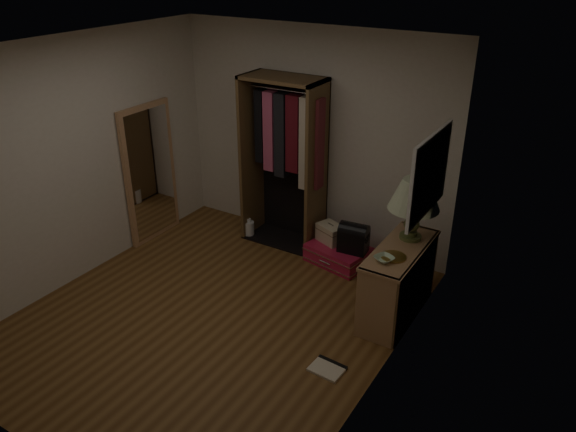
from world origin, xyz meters
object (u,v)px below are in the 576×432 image
at_px(floor_mirror, 150,173).
at_px(train_case, 331,233).
at_px(open_wardrobe, 288,149).
at_px(white_jug, 249,228).
at_px(table_lamp, 415,196).
at_px(console_bookshelf, 399,278).
at_px(pink_suitcase, 339,254).
at_px(black_bag, 354,237).

distance_m(floor_mirror, train_case, 2.31).
bearing_deg(open_wardrobe, white_jug, -160.49).
bearing_deg(table_lamp, open_wardrobe, 163.19).
bearing_deg(table_lamp, floor_mirror, -175.72).
xyz_separation_m(console_bookshelf, open_wardrobe, (-1.74, 0.72, 0.81)).
xyz_separation_m(open_wardrobe, pink_suitcase, (0.80, -0.17, -1.09)).
relative_size(floor_mirror, white_jug, 7.10).
bearing_deg(console_bookshelf, floor_mirror, -179.16).
bearing_deg(white_jug, open_wardrobe, 19.51).
bearing_deg(black_bag, train_case, 162.58).
xyz_separation_m(open_wardrobe, white_jug, (-0.48, -0.17, -1.10)).
relative_size(black_bag, table_lamp, 0.56).
relative_size(console_bookshelf, pink_suitcase, 1.43).
xyz_separation_m(console_bookshelf, white_jug, (-2.22, 0.55, -0.29)).
bearing_deg(open_wardrobe, train_case, -10.02).
bearing_deg(console_bookshelf, train_case, 150.69).
relative_size(train_case, black_bag, 1.07).
distance_m(train_case, white_jug, 1.16).
xyz_separation_m(floor_mirror, train_case, (2.16, 0.65, -0.53)).
bearing_deg(black_bag, pink_suitcase, 169.87).
height_order(table_lamp, white_jug, table_lamp).
bearing_deg(white_jug, pink_suitcase, -0.01).
bearing_deg(table_lamp, train_case, 159.27).
height_order(black_bag, table_lamp, table_lamp).
distance_m(open_wardrobe, table_lamp, 1.82).
relative_size(console_bookshelf, white_jug, 4.67).
xyz_separation_m(table_lamp, white_jug, (-2.22, 0.36, -1.11)).
bearing_deg(pink_suitcase, white_jug, -169.10).
relative_size(pink_suitcase, white_jug, 3.27).
bearing_deg(train_case, white_jug, -155.72).
relative_size(open_wardrobe, white_jug, 8.56).
bearing_deg(black_bag, floor_mirror, -172.31).
distance_m(console_bookshelf, black_bag, 0.93).
bearing_deg(floor_mirror, black_bag, 13.26).
bearing_deg(white_jug, train_case, 2.68).
height_order(pink_suitcase, table_lamp, table_lamp).
xyz_separation_m(floor_mirror, black_bag, (2.48, 0.59, -0.46)).
distance_m(floor_mirror, white_jug, 1.40).
distance_m(console_bookshelf, white_jug, 2.30).
bearing_deg(train_case, pink_suitcase, 0.75).
bearing_deg(floor_mirror, white_jug, 30.49).
height_order(floor_mirror, black_bag, floor_mirror).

